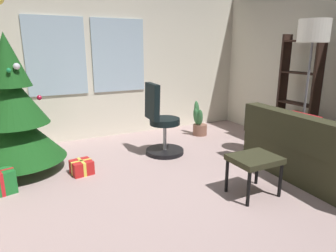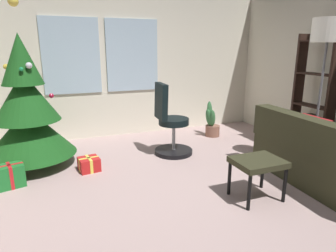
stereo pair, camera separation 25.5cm
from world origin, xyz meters
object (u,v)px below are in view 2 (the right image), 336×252
(office_chair, at_px, (170,127))
(potted_plant, at_px, (211,124))
(gift_box_green, at_px, (10,176))
(floor_lamp, at_px, (327,41))
(gift_box_red, at_px, (89,164))
(bookshelf, at_px, (313,103))
(footstool, at_px, (258,165))
(holiday_tree, at_px, (27,113))

(office_chair, xyz_separation_m, potted_plant, (1.02, 0.57, -0.19))
(gift_box_green, bearing_deg, floor_lamp, -12.42)
(gift_box_red, xyz_separation_m, gift_box_green, (-0.88, -0.14, 0.04))
(potted_plant, bearing_deg, gift_box_green, -163.77)
(gift_box_red, bearing_deg, potted_plant, 19.06)
(gift_box_red, xyz_separation_m, floor_lamp, (2.76, -0.94, 1.52))
(bookshelf, bearing_deg, gift_box_red, 171.27)
(gift_box_red, height_order, office_chair, office_chair)
(potted_plant, bearing_deg, bookshelf, -52.91)
(footstool, relative_size, holiday_tree, 0.23)
(floor_lamp, bearing_deg, bookshelf, 48.68)
(office_chair, bearing_deg, floor_lamp, -35.76)
(footstool, distance_m, office_chair, 1.60)
(gift_box_red, height_order, bookshelf, bookshelf)
(bookshelf, height_order, floor_lamp, floor_lamp)
(floor_lamp, bearing_deg, holiday_tree, 158.18)
(gift_box_green, relative_size, bookshelf, 0.19)
(office_chair, bearing_deg, potted_plant, 29.39)
(gift_box_green, bearing_deg, gift_box_red, 8.78)
(footstool, distance_m, potted_plant, 2.25)
(holiday_tree, xyz_separation_m, gift_box_green, (-0.21, -0.57, -0.59))
(gift_box_green, bearing_deg, footstool, -27.07)
(floor_lamp, bearing_deg, footstool, -160.57)
(gift_box_green, height_order, floor_lamp, floor_lamp)
(gift_box_green, relative_size, office_chair, 0.31)
(gift_box_green, xyz_separation_m, floor_lamp, (3.64, -0.80, 1.48))
(footstool, bearing_deg, bookshelf, 28.61)
(office_chair, bearing_deg, holiday_tree, 172.47)
(floor_lamp, bearing_deg, gift_box_red, 161.22)
(holiday_tree, distance_m, floor_lamp, 3.81)
(office_chair, distance_m, bookshelf, 2.10)
(floor_lamp, relative_size, potted_plant, 3.04)
(holiday_tree, bearing_deg, bookshelf, -13.52)
(bookshelf, bearing_deg, gift_box_green, 175.07)
(footstool, height_order, gift_box_red, footstool)
(holiday_tree, distance_m, bookshelf, 3.94)
(floor_lamp, distance_m, potted_plant, 2.26)
(office_chair, bearing_deg, gift_box_red, -170.95)
(office_chair, height_order, potted_plant, office_chair)
(office_chair, bearing_deg, footstool, -77.68)
(gift_box_red, distance_m, gift_box_green, 0.89)
(holiday_tree, bearing_deg, office_chair, -7.53)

